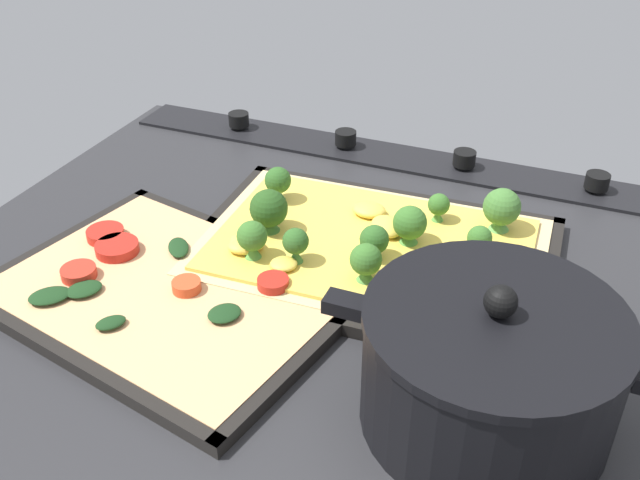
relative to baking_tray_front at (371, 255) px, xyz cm
name	(u,v)px	position (x,y,z in cm)	size (l,w,h in cm)	color
ground_plane	(321,290)	(3.39, 5.23, -1.87)	(78.80, 62.98, 3.00)	#28282B
stove_control_panel	(403,156)	(3.39, -22.76, 0.19)	(75.65, 7.00, 2.60)	black
baking_tray_front	(371,255)	(0.00, 0.00, 0.00)	(37.47, 26.67, 1.30)	black
broccoli_pizza	(369,242)	(0.14, 0.14, 1.62)	(34.98, 24.18, 6.01)	#D3B77F
baking_tray_back	(171,296)	(15.27, 13.66, 0.01)	(36.87, 30.34, 1.30)	black
veggie_pizza_back	(166,288)	(15.85, 13.54, 0.70)	(34.02, 27.49, 1.90)	tan
cooking_pot	(489,368)	(-14.97, 17.36, 4.73)	(26.06, 19.23, 12.49)	black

